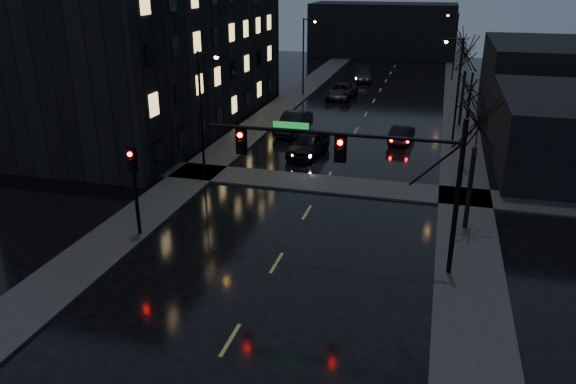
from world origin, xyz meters
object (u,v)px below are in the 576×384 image
Objects in this scene: oncoming_car_a at (309,144)px; oncoming_car_c at (341,91)px; oncoming_car_d at (364,74)px; oncoming_car_b at (294,123)px; lead_car at (402,134)px.

oncoming_car_a is 0.90× the size of oncoming_car_c.
oncoming_car_d is (0.86, 10.78, 0.00)m from oncoming_car_c.
oncoming_car_b is (-2.57, 5.54, -0.01)m from oncoming_car_a.
oncoming_car_a is 6.11m from oncoming_car_b.
lead_car is at bearing 46.70° from oncoming_car_a.
oncoming_car_b is at bearing -91.78° from oncoming_car_c.
oncoming_car_d is at bearing 89.54° from oncoming_car_b.
oncoming_car_d is 26.71m from lead_car.
oncoming_car_b is 14.79m from oncoming_car_c.
oncoming_car_a reaches higher than oncoming_car_d.
oncoming_car_c is 1.37× the size of lead_car.
oncoming_car_a is 1.24× the size of lead_car.
oncoming_car_c is 1.04× the size of oncoming_car_d.
oncoming_car_b is 0.96× the size of oncoming_car_d.
lead_car is (8.82, -0.38, -0.18)m from oncoming_car_b.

